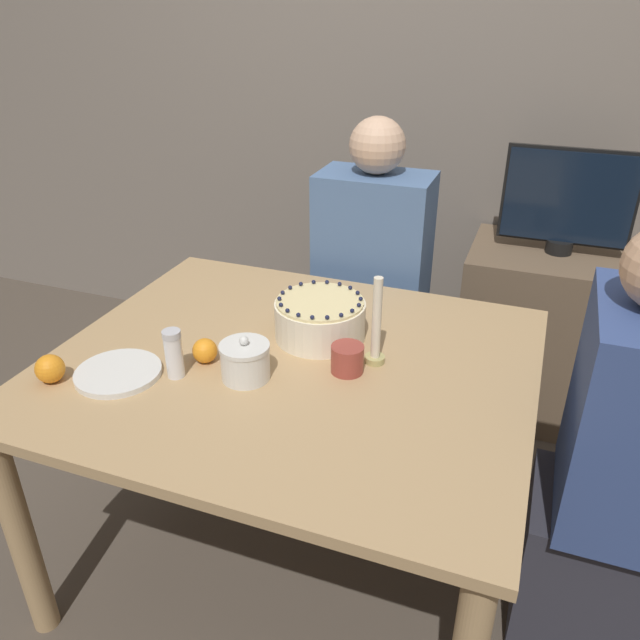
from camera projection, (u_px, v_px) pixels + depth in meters
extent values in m
plane|color=#4C4238|center=(296.00, 553.00, 2.02)|extent=(12.00, 12.00, 0.00)
cube|color=slate|center=(419.00, 76.00, 2.57)|extent=(8.00, 0.05, 2.60)
cube|color=tan|center=(291.00, 365.00, 1.68)|extent=(1.27, 1.09, 0.03)
cylinder|color=tan|center=(20.00, 534.00, 1.64)|extent=(0.07, 0.07, 0.71)
cylinder|color=tan|center=(205.00, 355.00, 2.43)|extent=(0.07, 0.07, 0.71)
cylinder|color=tan|center=(509.00, 418.00, 2.08)|extent=(0.07, 0.07, 0.71)
cylinder|color=#EFE5CC|center=(320.00, 320.00, 1.77)|extent=(0.26, 0.26, 0.11)
cylinder|color=beige|center=(320.00, 302.00, 1.74)|extent=(0.25, 0.25, 0.01)
sphere|color=#191E3D|center=(359.00, 305.00, 1.70)|extent=(0.01, 0.01, 0.01)
sphere|color=#191E3D|center=(361.00, 299.00, 1.73)|extent=(0.01, 0.01, 0.01)
sphere|color=#191E3D|center=(358.00, 293.00, 1.77)|extent=(0.01, 0.01, 0.01)
sphere|color=#191E3D|center=(350.00, 288.00, 1.80)|extent=(0.01, 0.01, 0.01)
sphere|color=#191E3D|center=(340.00, 284.00, 1.82)|extent=(0.01, 0.01, 0.01)
sphere|color=#191E3D|center=(327.00, 282.00, 1.83)|extent=(0.01, 0.01, 0.01)
sphere|color=#191E3D|center=(314.00, 282.00, 1.83)|extent=(0.01, 0.01, 0.01)
sphere|color=#191E3D|center=(301.00, 284.00, 1.82)|extent=(0.01, 0.01, 0.01)
sphere|color=#191E3D|center=(290.00, 287.00, 1.80)|extent=(0.01, 0.01, 0.01)
sphere|color=#191E3D|center=(283.00, 293.00, 1.77)|extent=(0.01, 0.01, 0.01)
sphere|color=#191E3D|center=(279.00, 298.00, 1.73)|extent=(0.01, 0.01, 0.01)
sphere|color=#191E3D|center=(281.00, 305.00, 1.70)|extent=(0.01, 0.01, 0.01)
sphere|color=#191E3D|center=(287.00, 310.00, 1.67)|extent=(0.01, 0.01, 0.01)
sphere|color=#191E3D|center=(298.00, 315.00, 1.65)|extent=(0.01, 0.01, 0.01)
sphere|color=#191E3D|center=(312.00, 317.00, 1.64)|extent=(0.01, 0.01, 0.01)
sphere|color=#191E3D|center=(327.00, 317.00, 1.64)|extent=(0.01, 0.01, 0.01)
sphere|color=#191E3D|center=(341.00, 315.00, 1.65)|extent=(0.01, 0.01, 0.01)
sphere|color=#191E3D|center=(352.00, 311.00, 1.67)|extent=(0.01, 0.01, 0.01)
cylinder|color=silver|center=(245.00, 363.00, 1.58)|extent=(0.12, 0.12, 0.08)
cylinder|color=silver|center=(244.00, 347.00, 1.56)|extent=(0.13, 0.13, 0.01)
sphere|color=silver|center=(244.00, 341.00, 1.55)|extent=(0.02, 0.02, 0.02)
cylinder|color=white|center=(174.00, 357.00, 1.58)|extent=(0.05, 0.05, 0.11)
cylinder|color=silver|center=(171.00, 334.00, 1.55)|extent=(0.05, 0.05, 0.02)
cylinder|color=silver|center=(119.00, 374.00, 1.61)|extent=(0.22, 0.22, 0.01)
cylinder|color=silver|center=(118.00, 372.00, 1.60)|extent=(0.22, 0.22, 0.01)
cylinder|color=tan|center=(375.00, 359.00, 1.66)|extent=(0.05, 0.05, 0.02)
cylinder|color=silver|center=(377.00, 318.00, 1.61)|extent=(0.02, 0.02, 0.23)
cylinder|color=#993D33|center=(348.00, 358.00, 1.61)|extent=(0.09, 0.09, 0.08)
sphere|color=orange|center=(205.00, 351.00, 1.66)|extent=(0.07, 0.07, 0.07)
sphere|color=orange|center=(50.00, 369.00, 1.57)|extent=(0.07, 0.07, 0.07)
cube|color=#2D2D38|center=(367.00, 378.00, 2.53)|extent=(0.34, 0.34, 0.45)
cube|color=#4C6B99|center=(373.00, 256.00, 2.28)|extent=(0.40, 0.24, 0.61)
sphere|color=#D8AD8C|center=(377.00, 145.00, 2.09)|extent=(0.19, 0.19, 0.19)
cube|color=#2D2D38|center=(585.00, 565.00, 1.71)|extent=(0.34, 0.34, 0.45)
cube|color=#33477F|center=(627.00, 415.00, 1.47)|extent=(0.24, 0.40, 0.56)
cube|color=brown|center=(542.00, 334.00, 2.57)|extent=(0.65, 0.48, 0.72)
cylinder|color=black|center=(559.00, 246.00, 2.39)|extent=(0.10, 0.10, 0.05)
cube|color=black|center=(569.00, 197.00, 2.31)|extent=(0.48, 0.02, 0.36)
cube|color=black|center=(569.00, 197.00, 2.30)|extent=(0.45, 0.03, 0.34)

